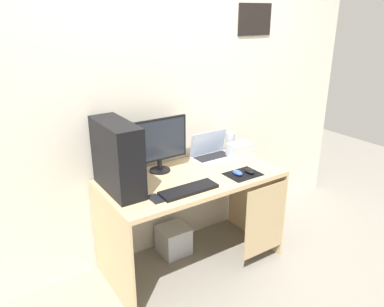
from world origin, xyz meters
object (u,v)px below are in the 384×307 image
projector (240,150)px  mouse_left (238,173)px  monitor (160,143)px  pc_tower (117,157)px  speaker (230,142)px  subwoofer (174,240)px  laptop (212,152)px  keyboard (189,190)px  mouse_right (249,171)px  cell_phone (155,199)px

projector → mouse_left: size_ratio=2.08×
monitor → projector: size_ratio=2.28×
projector → pc_tower: bearing=-179.0°
speaker → subwoofer: size_ratio=0.71×
pc_tower → monitor: pc_tower is taller
mouse_left → subwoofer: size_ratio=0.40×
laptop → monitor: bearing=-177.8°
monitor → laptop: bearing=2.2°
laptop → keyboard: size_ratio=0.84×
mouse_left → mouse_right: size_ratio=1.00×
cell_phone → speaker: bearing=24.3°
projector → cell_phone: projector is taller
keyboard → mouse_left: bearing=2.5°
monitor → cell_phone: monitor is taller
monitor → mouse_left: (0.45, -0.39, -0.21)m
pc_tower → speaker: pc_tower is taller
pc_tower → speaker: bearing=9.0°
mouse_right → keyboard: bearing=179.5°
keyboard → speaker: bearing=32.3°
mouse_left → cell_phone: bearing=180.0°
pc_tower → cell_phone: bearing=-63.1°
cell_phone → subwoofer: bearing=47.0°
laptop → projector: size_ratio=1.75×
laptop → mouse_right: (0.04, -0.44, -0.02)m
laptop → mouse_left: (-0.06, -0.41, -0.02)m
monitor → keyboard: size_ratio=1.09×
pc_tower → laptop: size_ratio=1.42×
pc_tower → monitor: bearing=17.2°
pc_tower → mouse_left: 0.91m
laptop → mouse_left: size_ratio=3.66×
laptop → subwoofer: bearing=-176.1°
cell_phone → projector: bearing=16.5°
monitor → keyboard: 0.46m
monitor → projector: bearing=-8.2°
speaker → mouse_right: speaker is taller
mouse_left → mouse_right: bearing=-14.7°
laptop → projector: (0.21, -0.12, 0.01)m
mouse_left → pc_tower: bearing=162.2°
monitor → speaker: 0.75m
mouse_right → cell_phone: 0.80m
pc_tower → laptop: (0.90, 0.14, -0.20)m
monitor → laptop: monitor is taller
pc_tower → laptop: pc_tower is taller
pc_tower → laptop: 0.93m
speaker → mouse_left: size_ratio=1.75×
projector → cell_phone: size_ratio=1.54×
projector → mouse_left: projector is taller
subwoofer → cell_phone: bearing=-133.0°
laptop → mouse_left: bearing=-98.2°
pc_tower → keyboard: (0.39, -0.29, -0.23)m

